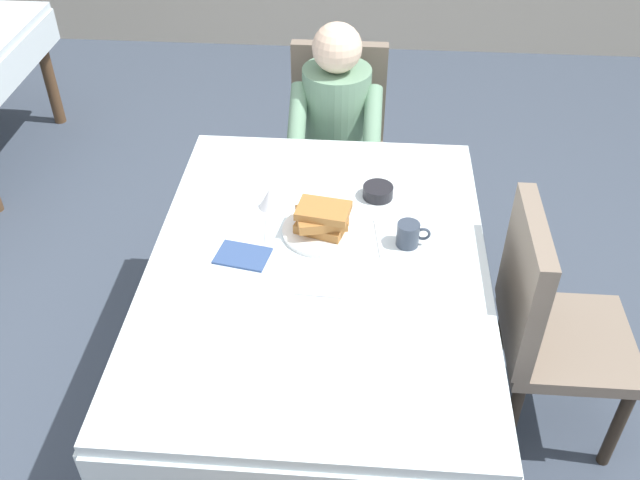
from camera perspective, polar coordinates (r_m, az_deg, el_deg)
ground_plane at (r=2.83m, az=-0.14°, el=-13.05°), size 14.00×14.00×0.00m
dining_table_main at (r=2.35m, az=-0.16°, el=-3.31°), size 1.12×1.52×0.74m
chair_diner at (r=3.37m, az=1.43°, el=8.69°), size 0.44×0.45×0.93m
diner_person at (r=3.16m, az=1.31°, el=9.42°), size 0.40×0.43×1.12m
chair_right_side at (r=2.51m, az=17.76°, el=-6.08°), size 0.45×0.44×0.93m
plate_breakfast at (r=2.40m, az=0.26°, el=0.77°), size 0.28×0.28×0.02m
breakfast_stack at (r=2.36m, az=0.15°, el=1.77°), size 0.20×0.16×0.09m
cup_coffee at (r=2.35m, az=7.19°, el=0.46°), size 0.11×0.08×0.08m
bowl_butter at (r=2.56m, az=4.72°, el=3.92°), size 0.11×0.11×0.04m
syrup_pitcher at (r=2.50m, az=-4.12°, el=3.38°), size 0.08×0.08×0.07m
fork_left_of_plate at (r=2.40m, az=-4.29°, el=0.58°), size 0.03×0.18×0.00m
knife_right_of_plate at (r=2.38m, az=4.79°, el=0.15°), size 0.04×0.20×0.00m
spoon_near_edge at (r=2.17m, az=-0.18°, el=-4.45°), size 0.15×0.02×0.00m
napkin_folded at (r=2.32m, az=-6.27°, el=-1.20°), size 0.19×0.15×0.01m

